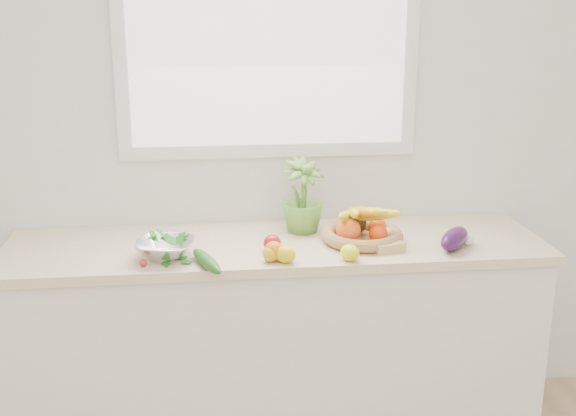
{
  "coord_description": "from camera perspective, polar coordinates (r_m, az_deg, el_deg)",
  "views": [
    {
      "loc": [
        -0.27,
        -0.88,
        1.88
      ],
      "look_at": [
        0.05,
        1.93,
        1.05
      ],
      "focal_mm": 45.0,
      "sensor_mm": 36.0,
      "label": 1
    }
  ],
  "objects": [
    {
      "name": "counter_cabinet",
      "position": [
        3.2,
        -0.95,
        -10.65
      ],
      "size": [
        2.2,
        0.58,
        0.86
      ],
      "primitive_type": "cube",
      "color": "silver",
      "rests_on": "ground"
    },
    {
      "name": "cucumber",
      "position": [
        2.74,
        -6.44,
        -4.18
      ],
      "size": [
        0.14,
        0.27,
        0.05
      ],
      "primitive_type": "ellipsoid",
      "rotation": [
        0.0,
        0.0,
        0.35
      ],
      "color": "#1E5218",
      "rests_on": "countertop"
    },
    {
      "name": "lemon_b",
      "position": [
        2.78,
        -1.36,
        -3.6
      ],
      "size": [
        0.08,
        0.09,
        0.06
      ],
      "primitive_type": "ellipsoid",
      "rotation": [
        0.0,
        0.0,
        -0.2
      ],
      "color": "#D4A10B",
      "rests_on": "countertop"
    },
    {
      "name": "window_pane",
      "position": [
        3.11,
        -1.55,
        13.93
      ],
      "size": [
        1.18,
        0.01,
        0.98
      ],
      "primitive_type": "cube",
      "color": "white",
      "rests_on": "window_frame"
    },
    {
      "name": "window_frame",
      "position": [
        3.13,
        -1.58,
        13.95
      ],
      "size": [
        1.3,
        0.03,
        1.1
      ],
      "primitive_type": "cube",
      "color": "white",
      "rests_on": "back_wall"
    },
    {
      "name": "lemon_a",
      "position": [
        2.8,
        4.91,
        -3.55
      ],
      "size": [
        0.1,
        0.11,
        0.07
      ],
      "primitive_type": "ellipsoid",
      "rotation": [
        0.0,
        0.0,
        0.59
      ],
      "color": "#E8E80C",
      "rests_on": "countertop"
    },
    {
      "name": "ginger",
      "position": [
        2.91,
        8.02,
        -3.11
      ],
      "size": [
        0.13,
        0.07,
        0.04
      ],
      "primitive_type": "cube",
      "rotation": [
        0.0,
        0.0,
        0.2
      ],
      "color": "tan",
      "rests_on": "countertop"
    },
    {
      "name": "fruit_basket",
      "position": [
        3.01,
        5.83,
        -1.76
      ],
      "size": [
        0.42,
        0.42,
        0.18
      ],
      "color": "tan",
      "rests_on": "countertop"
    },
    {
      "name": "countertop",
      "position": [
        3.02,
        -0.99,
        -3.02
      ],
      "size": [
        2.24,
        0.62,
        0.04
      ],
      "primitive_type": "cube",
      "color": "beige",
      "rests_on": "counter_cabinet"
    },
    {
      "name": "lemon_c",
      "position": [
        2.77,
        -0.21,
        -3.68
      ],
      "size": [
        0.11,
        0.1,
        0.07
      ],
      "primitive_type": "ellipsoid",
      "rotation": [
        0.0,
        0.0,
        0.92
      ],
      "color": "yellow",
      "rests_on": "countertop"
    },
    {
      "name": "garlic_b",
      "position": [
        3.09,
        7.53,
        -1.86
      ],
      "size": [
        0.07,
        0.07,
        0.05
      ],
      "primitive_type": "ellipsoid",
      "rotation": [
        0.0,
        0.0,
        0.29
      ],
      "color": "white",
      "rests_on": "countertop"
    },
    {
      "name": "radish",
      "position": [
        2.79,
        -11.38,
        -4.27
      ],
      "size": [
        0.04,
        0.04,
        0.03
      ],
      "primitive_type": "sphere",
      "rotation": [
        0.0,
        0.0,
        0.27
      ],
      "color": "red",
      "rests_on": "countertop"
    },
    {
      "name": "apple",
      "position": [
        2.88,
        -1.26,
        -2.81
      ],
      "size": [
        0.09,
        0.09,
        0.07
      ],
      "primitive_type": "sphere",
      "rotation": [
        0.0,
        0.0,
        -0.39
      ],
      "color": "#AE0D1A",
      "rests_on": "countertop"
    },
    {
      "name": "potted_herb",
      "position": [
        3.1,
        1.15,
        0.92
      ],
      "size": [
        0.24,
        0.24,
        0.33
      ],
      "primitive_type": "imported",
      "rotation": [
        0.0,
        0.0,
        0.39
      ],
      "color": "#5C9134",
      "rests_on": "countertop"
    },
    {
      "name": "garlic_c",
      "position": [
        3.05,
        14.03,
        -2.47
      ],
      "size": [
        0.05,
        0.05,
        0.04
      ],
      "primitive_type": "ellipsoid",
      "rotation": [
        0.0,
        0.0,
        0.01
      ],
      "color": "white",
      "rests_on": "countertop"
    },
    {
      "name": "orange_loose",
      "position": [
        2.79,
        -1.11,
        -3.42
      ],
      "size": [
        0.1,
        0.1,
        0.08
      ],
      "primitive_type": "sphere",
      "rotation": [
        0.0,
        0.0,
        0.28
      ],
      "color": "orange",
      "rests_on": "countertop"
    },
    {
      "name": "colander_with_spinach",
      "position": [
        2.84,
        -9.68,
        -2.81
      ],
      "size": [
        0.26,
        0.26,
        0.12
      ],
      "color": "white",
      "rests_on": "countertop"
    },
    {
      "name": "eggplant",
      "position": [
        2.99,
        13.02,
        -2.38
      ],
      "size": [
        0.2,
        0.22,
        0.09
      ],
      "primitive_type": "ellipsoid",
      "rotation": [
        0.0,
        0.0,
        -0.68
      ],
      "color": "#2F0F39",
      "rests_on": "countertop"
    },
    {
      "name": "garlic_a",
      "position": [
        3.07,
        7.86,
        -1.98
      ],
      "size": [
        0.07,
        0.07,
        0.05
      ],
      "primitive_type": "ellipsoid",
      "rotation": [
        0.0,
        0.0,
        0.25
      ],
      "color": "beige",
      "rests_on": "countertop"
    },
    {
      "name": "back_wall",
      "position": [
        3.19,
        -1.55,
        6.77
      ],
      "size": [
        4.5,
        0.02,
        2.7
      ],
      "primitive_type": "cube",
      "color": "white",
      "rests_on": "ground"
    }
  ]
}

